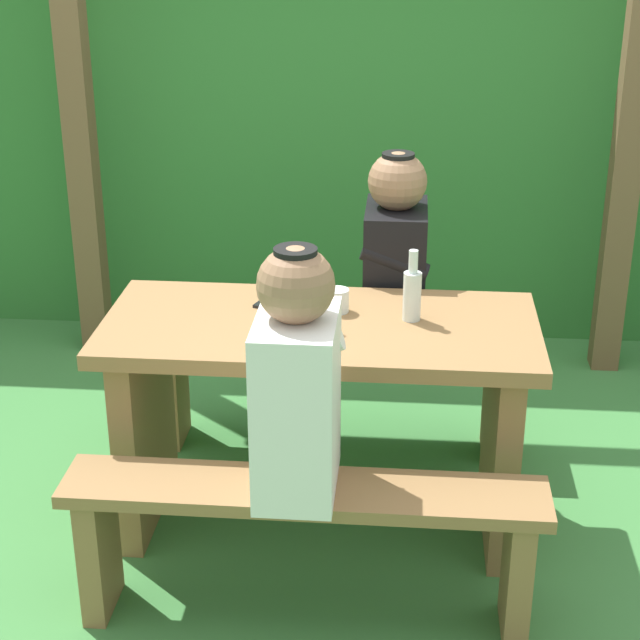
% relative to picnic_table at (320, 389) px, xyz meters
% --- Properties ---
extents(ground_plane, '(12.00, 12.00, 0.00)m').
position_rel_picnic_table_xyz_m(ground_plane, '(0.00, 0.00, -0.51)').
color(ground_plane, '#3E7E3E').
extents(hedge_backdrop, '(6.40, 1.09, 1.85)m').
position_rel_picnic_table_xyz_m(hedge_backdrop, '(0.00, 2.20, 0.42)').
color(hedge_backdrop, '#2F722F').
rests_on(hedge_backdrop, ground_plane).
extents(pergola_post_left, '(0.12, 0.12, 2.03)m').
position_rel_picnic_table_xyz_m(pergola_post_left, '(-1.18, 1.36, 0.51)').
color(pergola_post_left, brown).
rests_on(pergola_post_left, ground_plane).
extents(pergola_post_right, '(0.12, 0.12, 2.03)m').
position_rel_picnic_table_xyz_m(pergola_post_right, '(1.18, 1.36, 0.51)').
color(pergola_post_right, brown).
rests_on(pergola_post_right, ground_plane).
extents(picnic_table, '(1.40, 0.64, 0.75)m').
position_rel_picnic_table_xyz_m(picnic_table, '(0.00, 0.00, 0.00)').
color(picnic_table, olive).
rests_on(picnic_table, ground_plane).
extents(bench_near, '(1.40, 0.24, 0.46)m').
position_rel_picnic_table_xyz_m(bench_near, '(0.00, -0.52, -0.18)').
color(bench_near, olive).
rests_on(bench_near, ground_plane).
extents(bench_far, '(1.40, 0.24, 0.46)m').
position_rel_picnic_table_xyz_m(bench_far, '(0.00, 0.52, -0.18)').
color(bench_far, olive).
rests_on(bench_far, ground_plane).
extents(person_white_shirt, '(0.25, 0.35, 0.72)m').
position_rel_picnic_table_xyz_m(person_white_shirt, '(-0.02, -0.52, 0.28)').
color(person_white_shirt, white).
rests_on(person_white_shirt, bench_near).
extents(person_black_coat, '(0.25, 0.35, 0.72)m').
position_rel_picnic_table_xyz_m(person_black_coat, '(0.23, 0.52, 0.28)').
color(person_black_coat, black).
rests_on(person_black_coat, bench_far).
extents(drinking_glass, '(0.08, 0.08, 0.08)m').
position_rel_picnic_table_xyz_m(drinking_glass, '(0.05, 0.10, 0.28)').
color(drinking_glass, silver).
rests_on(drinking_glass, picnic_table).
extents(bottle_left, '(0.06, 0.06, 0.23)m').
position_rel_picnic_table_xyz_m(bottle_left, '(-0.04, -0.01, 0.34)').
color(bottle_left, silver).
rests_on(bottle_left, picnic_table).
extents(bottle_right, '(0.06, 0.06, 0.24)m').
position_rel_picnic_table_xyz_m(bottle_right, '(0.29, 0.05, 0.33)').
color(bottle_right, silver).
rests_on(bottle_right, picnic_table).
extents(cell_phone, '(0.11, 0.16, 0.01)m').
position_rel_picnic_table_xyz_m(cell_phone, '(-0.18, 0.15, 0.25)').
color(cell_phone, black).
rests_on(cell_phone, picnic_table).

